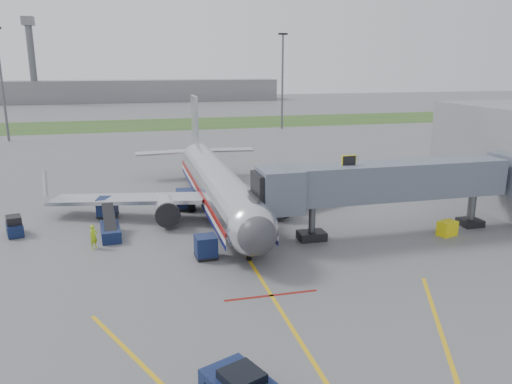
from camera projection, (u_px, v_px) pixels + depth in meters
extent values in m
plane|color=#565659|center=(256.00, 271.00, 34.82)|extent=(400.00, 400.00, 0.00)
cube|color=#2D4C1E|center=(164.00, 124.00, 119.30)|extent=(300.00, 25.00, 0.01)
cube|color=gold|center=(263.00, 282.00, 32.94)|extent=(0.25, 50.00, 0.01)
cube|color=maroon|center=(271.00, 295.00, 31.07)|extent=(6.00, 0.25, 0.01)
cube|color=gold|center=(455.00, 375.00, 23.11)|extent=(9.52, 20.04, 0.01)
cylinder|color=silver|center=(218.00, 184.00, 48.23)|extent=(3.80, 28.00, 3.80)
sphere|color=silver|center=(252.00, 229.00, 35.09)|extent=(3.80, 3.80, 3.80)
sphere|color=#38383D|center=(257.00, 235.00, 33.87)|extent=(2.74, 2.74, 2.74)
cube|color=black|center=(254.00, 224.00, 34.57)|extent=(2.20, 1.20, 0.55)
cone|color=silver|center=(195.00, 155.00, 63.72)|extent=(3.80, 5.00, 3.80)
cube|color=#B7BAC1|center=(195.00, 124.00, 62.25)|extent=(0.35, 4.20, 7.00)
cube|color=#B7BAC1|center=(128.00, 199.00, 46.43)|extent=(15.10, 8.59, 1.13)
cube|color=#B7BAC1|center=(301.00, 188.00, 50.48)|extent=(15.10, 8.59, 1.13)
cylinder|color=silver|center=(166.00, 210.00, 44.51)|extent=(2.10, 3.60, 2.10)
cylinder|color=silver|center=(278.00, 202.00, 46.99)|extent=(2.10, 3.60, 2.10)
cube|color=maroon|center=(237.00, 187.00, 48.77)|extent=(0.05, 28.00, 0.45)
cube|color=#0D125D|center=(237.00, 196.00, 49.00)|extent=(0.05, 28.00, 0.35)
cylinder|color=black|center=(249.00, 256.00, 36.62)|extent=(0.28, 0.70, 0.70)
cylinder|color=black|center=(191.00, 207.00, 48.64)|extent=(0.50, 1.00, 1.00)
cylinder|color=black|center=(243.00, 204.00, 49.88)|extent=(0.50, 1.00, 1.00)
cube|color=slate|center=(392.00, 180.00, 41.47)|extent=(20.00, 3.00, 3.00)
cube|color=slate|center=(279.00, 190.00, 39.18)|extent=(3.20, 3.60, 3.40)
cube|color=black|center=(265.00, 191.00, 38.89)|extent=(1.60, 3.00, 2.80)
cube|color=yellow|center=(349.00, 161.00, 40.06)|extent=(1.20, 0.15, 1.00)
cylinder|color=#595B60|center=(312.00, 222.00, 40.56)|extent=(0.56, 0.56, 3.10)
cube|color=black|center=(312.00, 236.00, 40.86)|extent=(2.20, 1.60, 0.70)
cylinder|color=#595B60|center=(471.00, 209.00, 44.13)|extent=(0.70, 0.70, 3.10)
cube|color=black|center=(470.00, 222.00, 44.44)|extent=(1.80, 1.80, 0.60)
cylinder|color=#595B60|center=(2.00, 87.00, 90.89)|extent=(0.44, 0.44, 20.00)
cylinder|color=#595B60|center=(282.00, 83.00, 108.69)|extent=(0.44, 0.44, 20.00)
cube|color=black|center=(283.00, 34.00, 106.15)|extent=(2.00, 0.40, 0.40)
cube|color=slate|center=(122.00, 91.00, 191.02)|extent=(120.00, 14.00, 8.00)
cylinder|color=#595B60|center=(32.00, 64.00, 176.69)|extent=(2.40, 2.40, 28.00)
cube|color=slate|center=(28.00, 21.00, 173.08)|extent=(4.00, 4.00, 3.00)
cube|color=black|center=(242.00, 377.00, 20.94)|extent=(2.08, 2.08, 0.50)
cylinder|color=black|center=(241.00, 372.00, 22.66)|extent=(0.51, 0.82, 0.79)
cube|color=#0D153B|center=(15.00, 229.00, 41.96)|extent=(1.82, 2.61, 0.95)
cube|color=black|center=(14.00, 220.00, 41.76)|extent=(1.50, 1.76, 0.66)
cylinder|color=black|center=(10.00, 236.00, 41.09)|extent=(0.33, 0.51, 0.47)
cylinder|color=black|center=(22.00, 234.00, 41.55)|extent=(0.33, 0.51, 0.47)
cylinder|color=black|center=(8.00, 230.00, 42.52)|extent=(0.33, 0.51, 0.47)
cylinder|color=black|center=(20.00, 229.00, 42.97)|extent=(0.33, 0.51, 0.47)
cube|color=#0D153B|center=(206.00, 246.00, 36.86)|extent=(1.62, 1.62, 1.54)
cube|color=black|center=(206.00, 256.00, 37.05)|extent=(1.67, 1.67, 0.12)
cylinder|color=black|center=(200.00, 260.00, 36.34)|extent=(0.23, 0.29, 0.28)
cylinder|color=black|center=(216.00, 258.00, 36.68)|extent=(0.23, 0.29, 0.28)
cylinder|color=black|center=(197.00, 254.00, 37.44)|extent=(0.23, 0.29, 0.28)
cylinder|color=black|center=(212.00, 252.00, 37.78)|extent=(0.23, 0.29, 0.28)
cube|color=#0D153B|center=(107.00, 206.00, 46.73)|extent=(2.00, 2.00, 1.69)
cube|color=black|center=(108.00, 215.00, 46.94)|extent=(2.06, 2.06, 0.13)
cylinder|color=black|center=(99.00, 218.00, 46.29)|extent=(0.30, 0.35, 0.31)
cylinder|color=black|center=(113.00, 217.00, 46.34)|extent=(0.30, 0.35, 0.31)
cylinder|color=black|center=(103.00, 214.00, 47.55)|extent=(0.30, 0.35, 0.31)
cylinder|color=black|center=(117.00, 213.00, 47.61)|extent=(0.30, 0.35, 0.31)
cube|color=#0D153B|center=(185.00, 199.00, 49.28)|extent=(1.85, 1.85, 1.78)
cube|color=black|center=(186.00, 207.00, 49.50)|extent=(1.91, 1.91, 0.14)
cylinder|color=black|center=(179.00, 210.00, 48.72)|extent=(0.27, 0.33, 0.32)
cylinder|color=black|center=(193.00, 209.00, 48.99)|extent=(0.27, 0.33, 0.32)
cylinder|color=black|center=(178.00, 206.00, 50.02)|extent=(0.27, 0.33, 0.32)
cylinder|color=black|center=(192.00, 205.00, 50.30)|extent=(0.27, 0.33, 0.32)
cube|color=#0D153B|center=(111.00, 232.00, 41.40)|extent=(1.83, 3.99, 0.97)
cube|color=black|center=(109.00, 218.00, 41.64)|extent=(1.34, 4.41, 1.52)
cylinder|color=black|center=(105.00, 240.00, 40.00)|extent=(0.29, 0.62, 0.60)
cylinder|color=black|center=(119.00, 238.00, 40.34)|extent=(0.29, 0.62, 0.60)
cylinder|color=black|center=(103.00, 229.00, 42.56)|extent=(0.29, 0.62, 0.60)
cylinder|color=black|center=(116.00, 228.00, 42.90)|extent=(0.29, 0.62, 0.60)
cube|color=yellow|center=(447.00, 228.00, 41.82)|extent=(1.78, 1.44, 1.24)
cylinder|color=black|center=(443.00, 235.00, 41.67)|extent=(0.29, 0.36, 0.31)
cylinder|color=black|center=(451.00, 233.00, 42.20)|extent=(0.29, 0.36, 0.31)
imported|color=#A4CE18|center=(94.00, 237.00, 38.80)|extent=(0.81, 0.80, 1.89)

